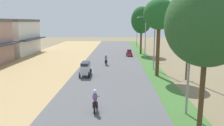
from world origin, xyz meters
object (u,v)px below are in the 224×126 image
car_van_silver (85,68)px  median_tree_third (141,20)px  streetlamp_farthest (137,30)px  utility_pole_near (189,36)px  median_tree_nearest (207,24)px  streetlamp_far (145,34)px  streetlamp_near (190,45)px  streetlamp_mid (155,36)px  median_tree_second (159,15)px  car_hatchback_red (129,52)px  motorbike_foreground_rider (95,101)px  motorbike_ahead_second (106,60)px

car_van_silver → median_tree_third: bearing=65.9°
streetlamp_farthest → utility_pole_near: (2.83, -32.79, 0.62)m
median_tree_nearest → streetlamp_far: (0.03, 27.03, -2.00)m
median_tree_third → utility_pole_near: bearing=-81.2°
streetlamp_near → streetlamp_mid: 14.52m
median_tree_second → streetlamp_farthest: bearing=89.7°
streetlamp_far → car_hatchback_red: (-2.72, 1.92, -3.57)m
streetlamp_mid → streetlamp_farthest: (0.00, 27.74, -0.26)m
utility_pole_near → streetlamp_far: bearing=100.7°
median_tree_third → motorbike_foreground_rider: 30.34m
utility_pole_near → median_tree_second: bearing=152.2°
streetlamp_far → utility_pole_near: size_ratio=0.78×
streetlamp_farthest → car_hatchback_red: size_ratio=3.63×
median_tree_second → utility_pole_near: 4.07m
streetlamp_far → streetlamp_near: bearing=-90.0°
median_tree_nearest → car_van_silver: median_tree_nearest is taller
streetlamp_far → car_van_silver: streetlamp_far is taller
car_van_silver → motorbike_ahead_second: bearing=73.6°
streetlamp_mid → median_tree_nearest: bearing=-90.1°
median_tree_third → streetlamp_far: median_tree_third is taller
median_tree_third → streetlamp_far: 5.48m
car_van_silver → motorbike_foreground_rider: (2.23, -10.33, -0.17)m
streetlamp_mid → car_van_silver: streetlamp_mid is taller
car_hatchback_red → utility_pole_near: bearing=-71.8°
median_tree_third → car_hatchback_red: bearing=-129.5°
car_hatchback_red → car_van_silver: bearing=-110.6°
median_tree_nearest → motorbike_ahead_second: bearing=108.1°
streetlamp_far → motorbike_ahead_second: size_ratio=4.07×
streetlamp_mid → utility_pole_near: size_ratio=0.82×
median_tree_nearest → motorbike_ahead_second: (-6.58, 20.11, -5.46)m
utility_pole_near → motorbike_ahead_second: utility_pole_near is taller
streetlamp_near → streetlamp_far: bearing=90.0°
streetlamp_farthest → motorbike_ahead_second: bearing=-104.9°
streetlamp_farthest → streetlamp_near: bearing=-90.0°
streetlamp_far → streetlamp_mid: bearing=-90.0°
median_tree_third → motorbike_ahead_second: size_ratio=5.18×
median_tree_second → motorbike_foreground_rider: (-6.29, -10.83, -6.35)m
median_tree_second → streetlamp_farthest: size_ratio=1.24×
streetlamp_near → motorbike_foreground_rider: size_ratio=4.72×
car_van_silver → median_tree_nearest: bearing=-56.7°
median_tree_third → streetlamp_far: (0.25, -4.91, -2.41)m
median_tree_second → streetlamp_far: (0.14, 13.38, -2.89)m
streetlamp_mid → median_tree_third: bearing=91.0°
motorbike_foreground_rider → car_hatchback_red: bearing=81.9°
streetlamp_farthest → motorbike_ahead_second: 25.86m
median_tree_second → streetlamp_near: 11.27m
utility_pole_near → median_tree_third: bearing=98.8°
streetlamp_mid → motorbike_foreground_rider: 16.12m
streetlamp_far → streetlamp_farthest: bearing=90.0°
median_tree_second → streetlamp_far: size_ratio=1.23×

